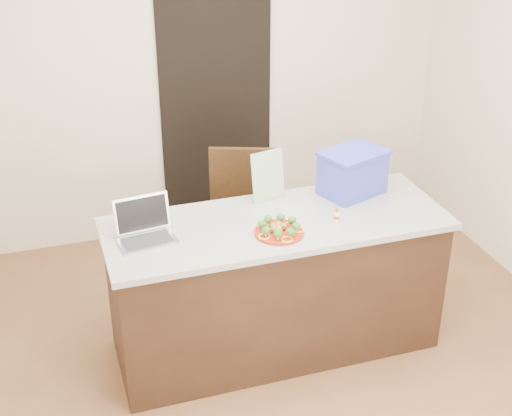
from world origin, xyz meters
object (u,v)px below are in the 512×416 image
object	(u,v)px
laptop	(144,227)
napkin	(274,231)
chair	(248,214)
island	(276,285)
yogurt_bottle	(336,216)
blue_box	(353,172)
plate	(279,232)

from	to	relation	value
laptop	napkin	bearing A→B (deg)	-19.88
chair	island	bearing A→B (deg)	-73.17
island	yogurt_bottle	xyz separation A→B (m)	(0.34, -0.11, 0.49)
island	chair	size ratio (longest dim) A/B	1.96
blue_box	yogurt_bottle	bearing A→B (deg)	-147.48
plate	blue_box	xyz separation A→B (m)	(0.62, 0.36, 0.13)
laptop	chair	xyz separation A→B (m)	(0.82, 0.67, -0.38)
island	chair	distance (m)	0.74
plate	chair	distance (m)	0.94
napkin	chair	bearing A→B (deg)	82.90
napkin	blue_box	xyz separation A→B (m)	(0.64, 0.33, 0.14)
chair	napkin	bearing A→B (deg)	-76.89
blue_box	island	bearing A→B (deg)	179.71
laptop	yogurt_bottle	bearing A→B (deg)	-14.60
chair	laptop	bearing A→B (deg)	-120.48
island	laptop	xyz separation A→B (m)	(-0.78, 0.05, 0.52)
plate	napkin	xyz separation A→B (m)	(-0.02, 0.03, -0.01)
napkin	yogurt_bottle	bearing A→B (deg)	1.80
blue_box	chair	size ratio (longest dim) A/B	0.45
island	blue_box	bearing A→B (deg)	19.45
laptop	blue_box	size ratio (longest dim) A/B	0.73
blue_box	chair	bearing A→B (deg)	116.38
yogurt_bottle	blue_box	size ratio (longest dim) A/B	0.15
island	blue_box	world-z (taller)	blue_box
blue_box	napkin	bearing A→B (deg)	-172.85
island	chair	xyz separation A→B (m)	(0.04, 0.72, 0.13)
island	plate	size ratio (longest dim) A/B	7.15
napkin	blue_box	size ratio (longest dim) A/B	0.31
island	blue_box	xyz separation A→B (m)	(0.58, 0.20, 0.60)
blue_box	laptop	bearing A→B (deg)	166.84
napkin	laptop	xyz separation A→B (m)	(-0.72, 0.17, 0.06)
island	blue_box	distance (m)	0.86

